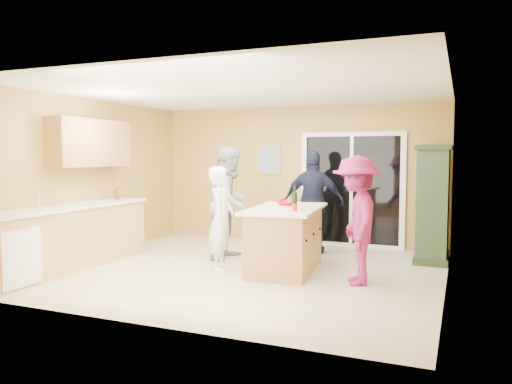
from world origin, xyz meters
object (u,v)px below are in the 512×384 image
at_px(woman_navy, 314,202).
at_px(woman_white, 221,218).
at_px(kitchen_island, 285,241).
at_px(woman_grey, 231,203).
at_px(woman_magenta, 357,220).
at_px(green_hutch, 433,205).

bearing_deg(woman_navy, woman_white, 51.32).
xyz_separation_m(kitchen_island, woman_grey, (-1.12, 0.52, 0.47)).
bearing_deg(woman_white, woman_grey, 2.90).
height_order(woman_white, woman_grey, woman_grey).
bearing_deg(kitchen_island, woman_white, -166.50).
bearing_deg(woman_magenta, woman_white, -109.41).
distance_m(woman_white, woman_magenta, 1.99).
distance_m(kitchen_island, woman_white, 0.99).
distance_m(kitchen_island, woman_grey, 1.33).
relative_size(kitchen_island, woman_magenta, 1.10).
xyz_separation_m(woman_grey, woman_navy, (1.15, 0.86, -0.03)).
height_order(woman_grey, woman_magenta, woman_grey).
height_order(woman_white, woman_magenta, woman_magenta).
xyz_separation_m(green_hutch, woman_grey, (-3.06, -1.00, 0.01)).
height_order(green_hutch, woman_magenta, green_hutch).
distance_m(kitchen_island, woman_magenta, 1.23).
distance_m(green_hutch, woman_grey, 3.22).
bearing_deg(kitchen_island, woman_magenta, -24.20).
bearing_deg(kitchen_island, woman_navy, 82.99).
bearing_deg(woman_grey, woman_white, -163.96).
relative_size(woman_white, woman_magenta, 0.91).
xyz_separation_m(woman_white, woman_grey, (-0.24, 0.84, 0.14)).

